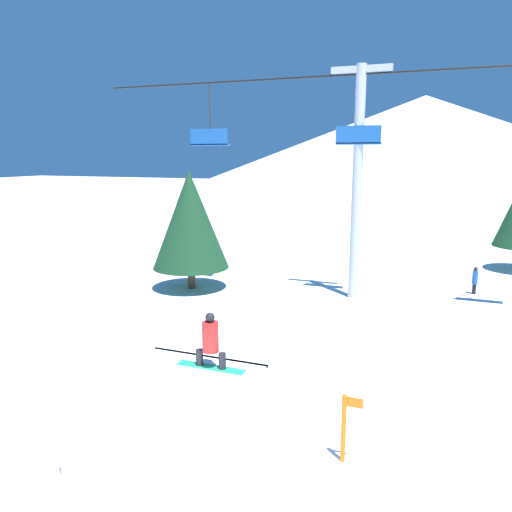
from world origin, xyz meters
TOP-DOWN VIEW (x-y plane):
  - ground_plane at (0.00, 0.00)m, footprint 220.00×220.00m
  - mountain_ridge at (0.00, 76.29)m, footprint 79.31×79.31m
  - snow_ramp at (-0.52, 0.96)m, footprint 2.90×3.35m
  - snowboarder at (-0.19, 2.02)m, footprint 1.58×0.36m
  - chairlift at (0.84, 13.59)m, footprint 23.51×0.44m
  - pine_tree_near at (-6.34, 12.46)m, footprint 3.44×3.44m
  - trail_marker at (2.82, 1.82)m, footprint 0.41×0.10m
  - distant_skier at (5.72, 16.05)m, footprint 0.24×0.24m

SIDE VIEW (x-z plane):
  - ground_plane at x=0.00m, z-range 0.00..0.00m
  - distant_skier at x=5.72m, z-range 0.05..1.28m
  - snow_ramp at x=-0.52m, z-range 0.00..1.42m
  - trail_marker at x=2.82m, z-range 0.05..1.48m
  - snowboarder at x=-0.19m, z-range 1.39..2.66m
  - pine_tree_near at x=-6.34m, z-range 0.48..5.83m
  - chairlift at x=0.84m, z-range 0.97..10.49m
  - mountain_ridge at x=0.00m, z-range 0.00..14.97m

